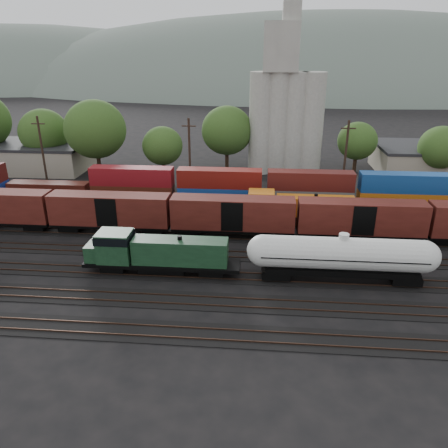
# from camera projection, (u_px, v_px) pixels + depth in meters

# --- Properties ---
(ground) EXTENTS (600.00, 600.00, 0.00)m
(ground) POSITION_uv_depth(u_px,v_px,m) (265.00, 256.00, 49.60)
(ground) COLOR black
(tracks) EXTENTS (180.00, 33.20, 0.20)m
(tracks) POSITION_uv_depth(u_px,v_px,m) (265.00, 256.00, 49.58)
(tracks) COLOR black
(tracks) RESTS_ON ground
(green_locomotive) EXTENTS (16.23, 2.86, 4.30)m
(green_locomotive) POSITION_uv_depth(u_px,v_px,m) (153.00, 252.00, 44.99)
(green_locomotive) COLOR black
(green_locomotive) RESTS_ON ground
(tank_car_a) EXTENTS (18.88, 3.38, 4.95)m
(tank_car_a) POSITION_uv_depth(u_px,v_px,m) (342.00, 255.00, 43.28)
(tank_car_a) COLOR silver
(tank_car_a) RESTS_ON ground
(orange_locomotive) EXTENTS (16.89, 2.81, 4.22)m
(orange_locomotive) POSITION_uv_depth(u_px,v_px,m) (293.00, 207.00, 57.61)
(orange_locomotive) COLOR black
(orange_locomotive) RESTS_ON ground
(boxcar_string) EXTENTS (153.60, 2.90, 4.20)m
(boxcar_string) POSITION_uv_depth(u_px,v_px,m) (296.00, 216.00, 52.73)
(boxcar_string) COLOR black
(boxcar_string) RESTS_ON ground
(container_wall) EXTENTS (160.00, 2.60, 5.80)m
(container_wall) POSITION_uv_depth(u_px,v_px,m) (178.00, 191.00, 63.44)
(container_wall) COLOR black
(container_wall) RESTS_ON ground
(grain_silo) EXTENTS (13.40, 5.00, 29.00)m
(grain_silo) POSITION_uv_depth(u_px,v_px,m) (285.00, 111.00, 78.24)
(grain_silo) COLOR #A7A499
(grain_silo) RESTS_ON ground
(industrial_sheds) EXTENTS (119.38, 17.26, 5.10)m
(industrial_sheds) POSITION_uv_depth(u_px,v_px,m) (301.00, 160.00, 80.59)
(industrial_sheds) COLOR #9E937F
(industrial_sheds) RESTS_ON ground
(tree_band) EXTENTS (163.95, 22.38, 14.52)m
(tree_band) POSITION_uv_depth(u_px,v_px,m) (175.00, 131.00, 81.25)
(tree_band) COLOR black
(tree_band) RESTS_ON ground
(utility_poles) EXTENTS (122.20, 0.36, 12.00)m
(utility_poles) POSITION_uv_depth(u_px,v_px,m) (266.00, 157.00, 67.52)
(utility_poles) COLOR black
(utility_poles) RESTS_ON ground
(distant_hills) EXTENTS (860.00, 286.00, 130.00)m
(distant_hills) POSITION_uv_depth(u_px,v_px,m) (299.00, 113.00, 295.11)
(distant_hills) COLOR #59665B
(distant_hills) RESTS_ON ground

